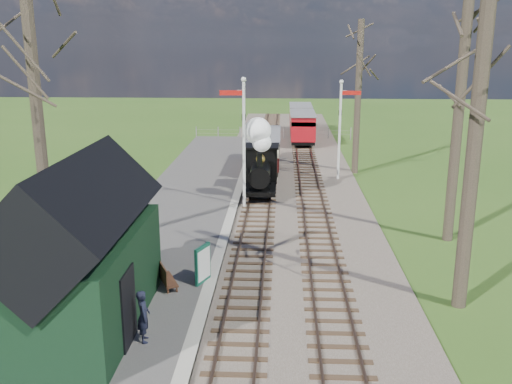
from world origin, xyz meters
TOP-DOWN VIEW (x-y plane):
  - distant_hills at (1.40, 64.38)m, footprint 114.40×48.00m
  - ballast_bed at (1.30, 22.00)m, footprint 8.00×60.00m
  - track_near at (0.00, 22.00)m, footprint 1.60×60.00m
  - track_far at (2.60, 22.00)m, footprint 1.60×60.00m
  - platform at (-3.50, 14.00)m, footprint 5.00×44.00m
  - coping_strip at (-1.20, 14.00)m, footprint 0.40×44.00m
  - station_shed at (-4.30, 4.00)m, footprint 3.25×6.30m
  - semaphore_near at (-0.77, 16.00)m, footprint 1.22×0.24m
  - semaphore_far at (4.37, 22.00)m, footprint 1.22×0.24m
  - bare_trees at (1.33, 10.10)m, footprint 15.51×22.39m
  - fence_line at (0.30, 36.00)m, footprint 12.60×0.08m
  - locomotive at (-0.01, 18.07)m, footprint 1.64×3.82m
  - coach at (0.00, 24.12)m, footprint 1.91×6.54m
  - red_carriage_a at (2.60, 33.43)m, footprint 1.89×4.69m
  - red_carriage_b at (2.60, 38.93)m, footprint 1.89×4.69m
  - sign_board at (-1.43, 6.94)m, footprint 0.41×0.82m
  - bench at (-2.59, 6.55)m, footprint 0.89×1.35m
  - person at (-2.45, 3.14)m, footprint 0.46×0.58m

SIDE VIEW (x-z plane):
  - distant_hills at x=1.40m, z-range -27.22..-5.20m
  - ballast_bed at x=1.30m, z-range 0.00..0.10m
  - track_near at x=0.00m, z-range 0.02..0.17m
  - track_far at x=2.60m, z-range 0.02..0.17m
  - platform at x=-3.50m, z-range 0.00..0.20m
  - coping_strip at x=-1.20m, z-range 0.00..0.21m
  - fence_line at x=0.30m, z-range 0.05..1.05m
  - bench at x=-2.59m, z-range 0.18..0.92m
  - sign_board at x=-1.43m, z-range 0.20..1.45m
  - person at x=-2.45m, z-range 0.20..1.61m
  - red_carriage_a at x=2.60m, z-range 0.39..2.39m
  - red_carriage_b at x=2.60m, z-range 0.39..2.39m
  - coach at x=0.00m, z-range 0.40..2.40m
  - locomotive at x=-0.01m, z-range -0.14..3.95m
  - station_shed at x=-4.30m, z-range -0.12..4.66m
  - semaphore_far at x=4.37m, z-range 0.49..6.21m
  - semaphore_near at x=-0.77m, z-range 0.51..6.73m
  - bare_trees at x=1.33m, z-range -0.79..11.21m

